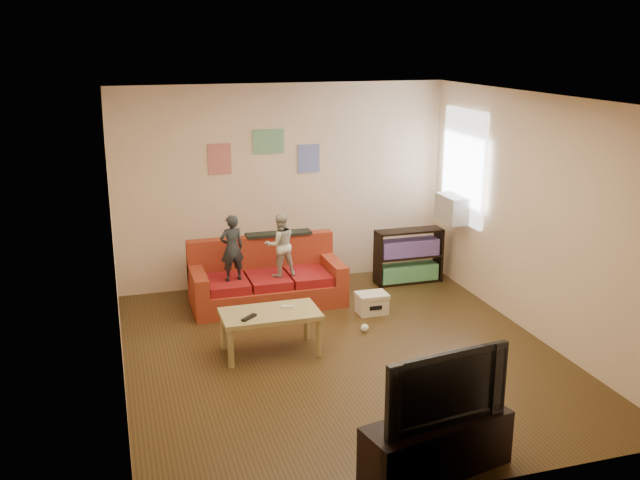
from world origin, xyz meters
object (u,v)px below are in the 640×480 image
object	(u,v)px
child_a	(232,248)
file_box	(372,303)
tv_stand	(436,446)
sofa	(266,281)
bookshelf	(408,259)
coffee_table	(270,318)
child_b	(280,245)
television	(439,384)

from	to	relation	value
child_a	file_box	size ratio (longest dim) A/B	2.22
tv_stand	sofa	bearing A→B (deg)	84.28
child_a	sofa	bearing A→B (deg)	-170.67
sofa	file_box	bearing A→B (deg)	-32.50
child_a	bookshelf	bearing A→B (deg)	177.83
sofa	coffee_table	xyz separation A→B (m)	(-0.29, -1.49, 0.12)
file_box	tv_stand	distance (m)	3.33
child_b	file_box	world-z (taller)	child_b
file_box	bookshelf	bearing A→B (deg)	46.77
file_box	tv_stand	size ratio (longest dim) A/B	0.31
child_a	coffee_table	world-z (taller)	child_a
child_a	child_b	xyz separation A→B (m)	(0.60, 0.00, -0.01)
coffee_table	bookshelf	world-z (taller)	bookshelf
television	tv_stand	bearing A→B (deg)	0.00
file_box	television	world-z (taller)	television
child_b	tv_stand	xyz separation A→B (m)	(0.30, -3.83, -0.58)
child_b	child_a	bearing A→B (deg)	-5.60
coffee_table	file_box	size ratio (longest dim) A/B	2.80
child_a	child_b	bearing A→B (deg)	169.28
sofa	child_a	size ratio (longest dim) A/B	2.31
bookshelf	television	distance (m)	4.51
sofa	television	size ratio (longest dim) A/B	1.82
sofa	child_a	bearing A→B (deg)	-159.95
sofa	coffee_table	size ratio (longest dim) A/B	1.83
child_a	bookshelf	distance (m)	2.57
sofa	tv_stand	bearing A→B (deg)	-83.52
television	bookshelf	bearing A→B (deg)	60.85
child_b	tv_stand	bearing A→B (deg)	88.95
coffee_table	file_box	world-z (taller)	coffee_table
child_b	tv_stand	size ratio (longest dim) A/B	0.67
television	child_b	bearing A→B (deg)	86.18
bookshelf	television	bearing A→B (deg)	-110.77
child_a	file_box	distance (m)	1.84
sofa	coffee_table	bearing A→B (deg)	-100.95
bookshelf	tv_stand	xyz separation A→B (m)	(-1.59, -4.20, -0.11)
child_a	file_box	xyz separation A→B (m)	(1.61, -0.57, -0.68)
child_b	television	distance (m)	3.84
child_b	file_box	distance (m)	1.34
file_box	tv_stand	xyz separation A→B (m)	(-0.70, -3.25, 0.10)
tv_stand	television	size ratio (longest dim) A/B	1.15
child_b	file_box	bearing A→B (deg)	144.85
child_b	bookshelf	size ratio (longest dim) A/B	0.87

